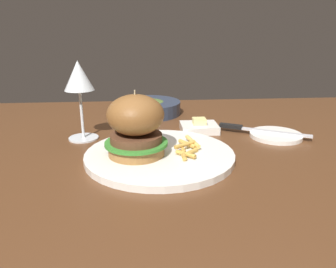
% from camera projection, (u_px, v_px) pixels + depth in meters
% --- Properties ---
extents(dining_table, '(1.47, 0.94, 0.74)m').
position_uv_depth(dining_table, '(172.00, 170.00, 0.82)').
color(dining_table, '#56331C').
rests_on(dining_table, ground).
extents(main_plate, '(0.31, 0.31, 0.01)m').
position_uv_depth(main_plate, '(160.00, 155.00, 0.69)').
color(main_plate, white).
rests_on(main_plate, dining_table).
extents(burger_sandwich, '(0.13, 0.13, 0.13)m').
position_uv_depth(burger_sandwich, '(136.00, 125.00, 0.66)').
color(burger_sandwich, '#9E6B38').
rests_on(burger_sandwich, main_plate).
extents(fries_pile, '(0.06, 0.13, 0.02)m').
position_uv_depth(fries_pile, '(188.00, 148.00, 0.69)').
color(fries_pile, gold).
rests_on(fries_pile, main_plate).
extents(wine_glass, '(0.07, 0.07, 0.19)m').
position_uv_depth(wine_glass, '(79.00, 80.00, 0.77)').
color(wine_glass, silver).
rests_on(wine_glass, dining_table).
extents(bread_plate, '(0.13, 0.13, 0.01)m').
position_uv_depth(bread_plate, '(276.00, 135.00, 0.83)').
color(bread_plate, white).
rests_on(bread_plate, dining_table).
extents(table_knife, '(0.21, 0.12, 0.01)m').
position_uv_depth(table_knife, '(255.00, 129.00, 0.84)').
color(table_knife, silver).
rests_on(table_knife, bread_plate).
extents(butter_dish, '(0.10, 0.08, 0.04)m').
position_uv_depth(butter_dish, '(199.00, 127.00, 0.87)').
color(butter_dish, white).
rests_on(butter_dish, dining_table).
extents(soup_bowl, '(0.21, 0.21, 0.05)m').
position_uv_depth(soup_bowl, '(148.00, 107.00, 1.04)').
color(soup_bowl, '#2D384C').
rests_on(soup_bowl, dining_table).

